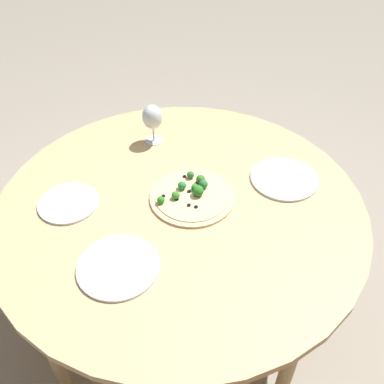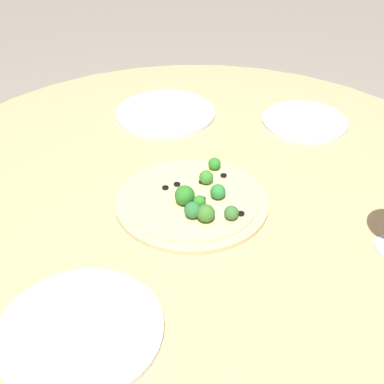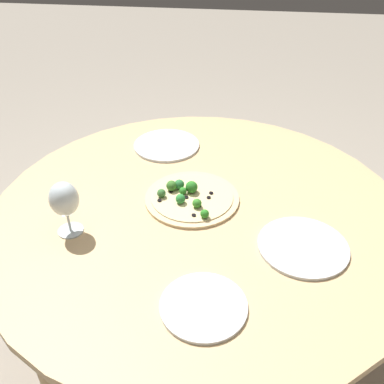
{
  "view_description": "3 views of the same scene",
  "coord_description": "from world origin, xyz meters",
  "px_view_note": "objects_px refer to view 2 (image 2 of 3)",
  "views": [
    {
      "loc": [
        -0.18,
        1.13,
        1.79
      ],
      "look_at": [
        -0.04,
        -0.03,
        0.74
      ],
      "focal_mm": 40.0,
      "sensor_mm": 36.0,
      "label": 1
    },
    {
      "loc": [
        -0.59,
        -0.72,
        1.38
      ],
      "look_at": [
        -0.04,
        -0.03,
        0.74
      ],
      "focal_mm": 50.0,
      "sensor_mm": 36.0,
      "label": 2
    },
    {
      "loc": [
        1.1,
        0.12,
        1.56
      ],
      "look_at": [
        -0.04,
        -0.03,
        0.74
      ],
      "focal_mm": 40.0,
      "sensor_mm": 36.0,
      "label": 3
    }
  ],
  "objects_px": {
    "pizza": "(194,200)",
    "plate_side": "(80,330)",
    "plate_far": "(305,121)",
    "plate_near": "(166,113)"
  },
  "relations": [
    {
      "from": "plate_far",
      "to": "pizza",
      "type": "bearing_deg",
      "value": -168.21
    },
    {
      "from": "plate_near",
      "to": "plate_side",
      "type": "relative_size",
      "value": 1.0
    },
    {
      "from": "plate_far",
      "to": "plate_side",
      "type": "distance_m",
      "value": 0.83
    },
    {
      "from": "pizza",
      "to": "plate_side",
      "type": "xyz_separation_m",
      "value": [
        -0.35,
        -0.14,
        -0.01
      ]
    },
    {
      "from": "pizza",
      "to": "plate_far",
      "type": "distance_m",
      "value": 0.45
    },
    {
      "from": "plate_far",
      "to": "plate_side",
      "type": "relative_size",
      "value": 0.84
    },
    {
      "from": "pizza",
      "to": "plate_near",
      "type": "bearing_deg",
      "value": 61.74
    },
    {
      "from": "pizza",
      "to": "plate_far",
      "type": "height_order",
      "value": "pizza"
    },
    {
      "from": "pizza",
      "to": "plate_side",
      "type": "height_order",
      "value": "pizza"
    },
    {
      "from": "plate_far",
      "to": "plate_side",
      "type": "xyz_separation_m",
      "value": [
        -0.79,
        -0.24,
        0.0
      ]
    }
  ]
}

